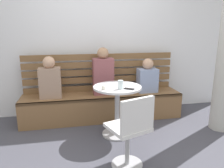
% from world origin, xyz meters
% --- Properties ---
extents(ground, '(8.00, 8.00, 0.00)m').
position_xyz_m(ground, '(0.00, 0.00, 0.00)').
color(ground, '#42424C').
extents(back_wall, '(5.20, 0.10, 2.90)m').
position_xyz_m(back_wall, '(0.00, 1.64, 1.45)').
color(back_wall, silver).
rests_on(back_wall, ground).
extents(booth_bench, '(2.70, 0.52, 0.44)m').
position_xyz_m(booth_bench, '(0.00, 1.20, 0.22)').
color(booth_bench, brown).
rests_on(booth_bench, ground).
extents(booth_backrest, '(2.65, 0.04, 0.66)m').
position_xyz_m(booth_backrest, '(0.00, 1.44, 0.78)').
color(booth_backrest, brown).
rests_on(booth_backrest, booth_bench).
extents(cafe_table, '(0.68, 0.68, 0.74)m').
position_xyz_m(cafe_table, '(0.11, 0.56, 0.52)').
color(cafe_table, '#ADADB2').
rests_on(cafe_table, ground).
extents(white_chair, '(0.51, 0.51, 0.85)m').
position_xyz_m(white_chair, '(0.08, -0.25, 0.46)').
color(white_chair, '#ADADB2').
rests_on(white_chair, ground).
extents(person_adult, '(0.34, 0.22, 0.79)m').
position_xyz_m(person_adult, '(0.02, 1.23, 0.80)').
color(person_adult, brown).
rests_on(person_adult, booth_bench).
extents(person_child_left, '(0.34, 0.22, 0.59)m').
position_xyz_m(person_child_left, '(0.80, 1.20, 0.70)').
color(person_child_left, '#8C9EC6').
rests_on(person_child_left, booth_bench).
extents(person_child_middle, '(0.34, 0.22, 0.67)m').
position_xyz_m(person_child_middle, '(-0.85, 1.19, 0.74)').
color(person_child_middle, '#9E7F6B').
rests_on(person_child_middle, booth_bench).
extents(cup_glass_tall, '(0.07, 0.07, 0.12)m').
position_xyz_m(cup_glass_tall, '(0.12, 0.41, 0.80)').
color(cup_glass_tall, silver).
rests_on(cup_glass_tall, cafe_table).
extents(cup_espresso_small, '(0.06, 0.06, 0.05)m').
position_xyz_m(cup_espresso_small, '(-0.11, 0.42, 0.77)').
color(cup_espresso_small, silver).
rests_on(cup_espresso_small, cafe_table).
extents(phone_on_table, '(0.15, 0.14, 0.01)m').
position_xyz_m(phone_on_table, '(0.23, 0.38, 0.74)').
color(phone_on_table, black).
rests_on(phone_on_table, cafe_table).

